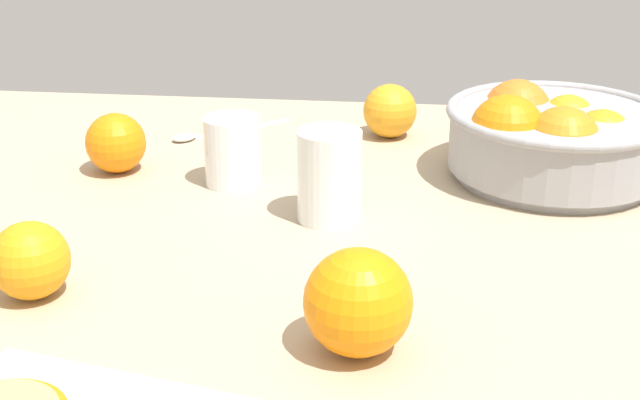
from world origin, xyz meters
The scene contains 9 objects.
ground_plane centered at (0.00, 0.00, -1.50)cm, with size 128.79×100.30×3.00cm, color tan.
fruit_bowl centered at (22.15, 20.94, 5.04)cm, with size 25.66×25.66×10.88cm.
juice_glass centered at (-2.37, 5.95, 4.17)cm, with size 6.74×6.74×9.72cm.
second_glass centered at (-14.50, 14.81, 3.45)cm, with size 6.52×6.52×8.04cm.
loose_orange_0 centered at (-29.22, 17.21, 3.60)cm, with size 7.20×7.20×7.20cm, color orange.
loose_orange_1 centered at (-26.42, -13.53, 3.46)cm, with size 6.91×6.91×6.91cm, color orange.
loose_orange_3 centered at (2.43, -19.07, 4.27)cm, with size 8.55×8.55×8.55cm, color orange.
loose_orange_4 centered at (2.89, 34.14, 3.59)cm, with size 7.18×7.18×7.18cm, color orange.
spoon centered at (-20.78, 32.05, 0.42)cm, with size 14.67×12.83×1.00cm.
Camera 1 is at (6.05, -76.93, 37.07)cm, focal length 48.33 mm.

